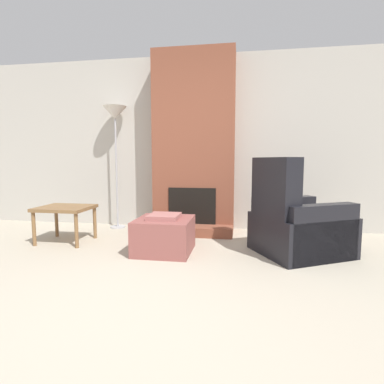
{
  "coord_description": "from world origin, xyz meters",
  "views": [
    {
      "loc": [
        0.68,
        -1.92,
        1.04
      ],
      "look_at": [
        0.0,
        2.27,
        0.59
      ],
      "focal_mm": 28.0,
      "sensor_mm": 36.0,
      "label": 1
    }
  ],
  "objects_px": {
    "ottoman": "(164,234)",
    "floor_lamp_left": "(115,121)",
    "side_table": "(65,211)",
    "armchair": "(295,226)"
  },
  "relations": [
    {
      "from": "ottoman",
      "to": "floor_lamp_left",
      "type": "relative_size",
      "value": 0.34
    },
    {
      "from": "armchair",
      "to": "side_table",
      "type": "height_order",
      "value": "armchair"
    },
    {
      "from": "armchair",
      "to": "side_table",
      "type": "distance_m",
      "value": 2.81
    },
    {
      "from": "side_table",
      "to": "floor_lamp_left",
      "type": "xyz_separation_m",
      "value": [
        0.32,
        0.89,
        1.24
      ]
    },
    {
      "from": "ottoman",
      "to": "floor_lamp_left",
      "type": "xyz_separation_m",
      "value": [
        -1.03,
        1.1,
        1.43
      ]
    },
    {
      "from": "armchair",
      "to": "floor_lamp_left",
      "type": "height_order",
      "value": "floor_lamp_left"
    },
    {
      "from": "ottoman",
      "to": "floor_lamp_left",
      "type": "bearing_deg",
      "value": 133.14
    },
    {
      "from": "ottoman",
      "to": "side_table",
      "type": "bearing_deg",
      "value": 171.27
    },
    {
      "from": "side_table",
      "to": "floor_lamp_left",
      "type": "height_order",
      "value": "floor_lamp_left"
    },
    {
      "from": "ottoman",
      "to": "armchair",
      "type": "bearing_deg",
      "value": 6.18
    }
  ]
}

